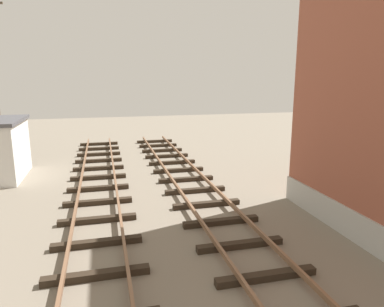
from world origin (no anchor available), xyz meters
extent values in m
cube|color=#2D2319|center=(0.80, 4.92, 0.09)|extent=(2.50, 0.24, 0.18)
cube|color=#2D2319|center=(0.80, 6.56, 0.09)|extent=(2.50, 0.24, 0.18)
cube|color=#2D2319|center=(0.80, 8.20, 0.09)|extent=(2.50, 0.24, 0.18)
cube|color=#2D2319|center=(0.80, 9.84, 0.09)|extent=(2.50, 0.24, 0.18)
cube|color=#2D2319|center=(0.80, 11.48, 0.09)|extent=(2.50, 0.24, 0.18)
cube|color=#2D2319|center=(0.80, 13.12, 0.09)|extent=(2.50, 0.24, 0.18)
cube|color=#2D2319|center=(0.80, 14.76, 0.09)|extent=(2.50, 0.24, 0.18)
cube|color=#2D2319|center=(0.80, 16.40, 0.09)|extent=(2.50, 0.24, 0.18)
cube|color=#2D2319|center=(0.80, 18.04, 0.09)|extent=(2.50, 0.24, 0.18)
cube|color=#2D2319|center=(0.80, 19.68, 0.09)|extent=(2.50, 0.24, 0.18)
cube|color=#2D2319|center=(0.80, 21.32, 0.09)|extent=(2.50, 0.24, 0.18)
cube|color=#2D2319|center=(0.80, 22.96, 0.09)|extent=(2.50, 0.24, 0.18)
cube|color=#2D2319|center=(-3.07, 5.95, 0.09)|extent=(2.50, 0.24, 0.18)
cube|color=#2D2319|center=(-3.07, 7.64, 0.09)|extent=(2.50, 0.24, 0.18)
cube|color=#2D2319|center=(-3.07, 9.34, 0.09)|extent=(2.50, 0.24, 0.18)
cube|color=#2D2319|center=(-3.07, 11.04, 0.09)|extent=(2.50, 0.24, 0.18)
cube|color=#2D2319|center=(-3.07, 12.74, 0.09)|extent=(2.50, 0.24, 0.18)
cube|color=#2D2319|center=(-3.07, 14.44, 0.09)|extent=(2.50, 0.24, 0.18)
cube|color=#2D2319|center=(-3.07, 16.14, 0.09)|extent=(2.50, 0.24, 0.18)
cube|color=#2D2319|center=(-3.07, 17.84, 0.09)|extent=(2.50, 0.24, 0.18)
cube|color=#2D2319|center=(-3.07, 19.53, 0.09)|extent=(2.50, 0.24, 0.18)
cube|color=#2D2319|center=(-3.07, 21.23, 0.09)|extent=(2.50, 0.24, 0.18)
cube|color=#2D2319|center=(-3.07, 22.93, 0.09)|extent=(2.50, 0.24, 0.18)
camera|label=1|loc=(-2.73, -1.89, 4.69)|focal=33.09mm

